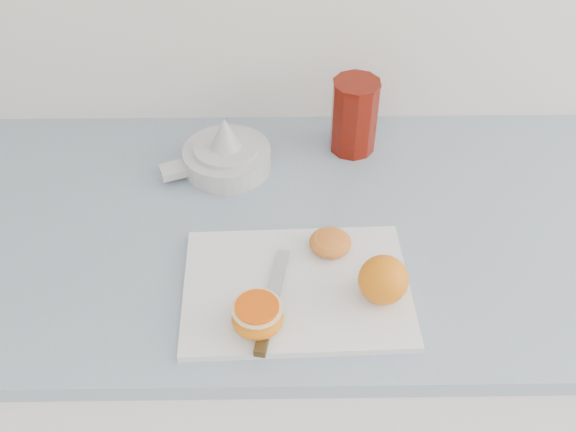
{
  "coord_description": "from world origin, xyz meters",
  "views": [
    {
      "loc": [
        0.0,
        0.92,
        1.63
      ],
      "look_at": [
        0.01,
        1.63,
        0.96
      ],
      "focal_mm": 40.0,
      "sensor_mm": 36.0,
      "label": 1
    }
  ],
  "objects_px": {
    "half_orange": "(257,317)",
    "citrus_juicer": "(226,154)",
    "counter": "(283,369)",
    "red_tumbler": "(354,119)",
    "cutting_board": "(297,288)"
  },
  "relations": [
    {
      "from": "half_orange",
      "to": "citrus_juicer",
      "type": "relative_size",
      "value": 0.36
    },
    {
      "from": "counter",
      "to": "red_tumbler",
      "type": "distance_m",
      "value": 0.56
    },
    {
      "from": "citrus_juicer",
      "to": "half_orange",
      "type": "bearing_deg",
      "value": -80.03
    },
    {
      "from": "counter",
      "to": "cutting_board",
      "type": "bearing_deg",
      "value": -82.24
    },
    {
      "from": "counter",
      "to": "red_tumbler",
      "type": "height_order",
      "value": "red_tumbler"
    },
    {
      "from": "citrus_juicer",
      "to": "counter",
      "type": "bearing_deg",
      "value": -54.43
    },
    {
      "from": "half_orange",
      "to": "citrus_juicer",
      "type": "bearing_deg",
      "value": 99.97
    },
    {
      "from": "half_orange",
      "to": "red_tumbler",
      "type": "height_order",
      "value": "red_tumbler"
    },
    {
      "from": "cutting_board",
      "to": "citrus_juicer",
      "type": "relative_size",
      "value": 1.68
    },
    {
      "from": "citrus_juicer",
      "to": "red_tumbler",
      "type": "bearing_deg",
      "value": 13.63
    },
    {
      "from": "cutting_board",
      "to": "red_tumbler",
      "type": "relative_size",
      "value": 2.35
    },
    {
      "from": "counter",
      "to": "red_tumbler",
      "type": "relative_size",
      "value": 17.89
    },
    {
      "from": "red_tumbler",
      "to": "half_orange",
      "type": "bearing_deg",
      "value": -111.56
    },
    {
      "from": "counter",
      "to": "half_orange",
      "type": "distance_m",
      "value": 0.53
    },
    {
      "from": "red_tumbler",
      "to": "citrus_juicer",
      "type": "bearing_deg",
      "value": -166.37
    }
  ]
}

